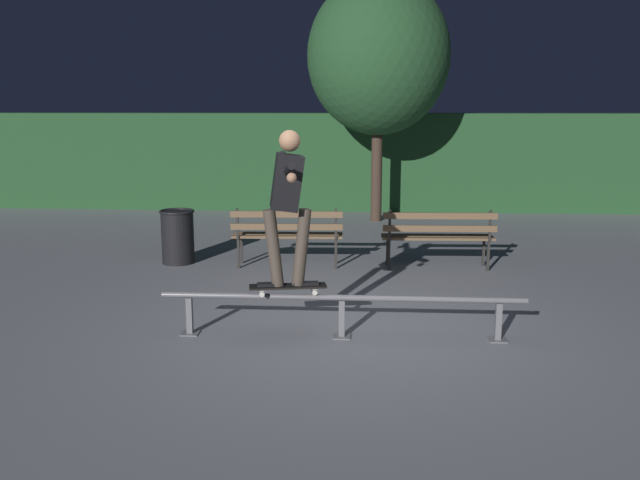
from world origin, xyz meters
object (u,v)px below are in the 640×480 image
(park_bench_leftmost, at_px, (287,231))
(tree_behind_benches, at_px, (378,56))
(grind_rail, at_px, (342,305))
(skateboard, at_px, (288,287))
(skateboarder, at_px, (287,195))
(trash_can, at_px, (178,236))
(park_bench_left_center, at_px, (438,233))

(park_bench_leftmost, distance_m, tree_behind_benches, 5.20)
(grind_rail, distance_m, skateboard, 0.58)
(park_bench_leftmost, xyz_separation_m, tree_behind_benches, (1.35, 4.22, 2.72))
(skateboarder, relative_size, trash_can, 1.95)
(skateboard, xyz_separation_m, skateboarder, (0.00, 0.00, 0.94))
(trash_can, bearing_deg, skateboarder, -57.95)
(tree_behind_benches, bearing_deg, park_bench_left_center, -79.00)
(grind_rail, relative_size, tree_behind_benches, 0.77)
(grind_rail, xyz_separation_m, tree_behind_benches, (0.45, 7.27, 2.92))
(skateboarder, height_order, tree_behind_benches, tree_behind_benches)
(skateboarder, relative_size, tree_behind_benches, 0.32)
(skateboard, bearing_deg, grind_rail, 0.00)
(park_bench_leftmost, relative_size, park_bench_left_center, 1.00)
(park_bench_leftmost, distance_m, trash_can, 1.68)
(skateboard, relative_size, tree_behind_benches, 0.17)
(skateboard, bearing_deg, park_bench_left_center, 59.12)
(skateboard, height_order, tree_behind_benches, tree_behind_benches)
(grind_rail, relative_size, park_bench_left_center, 2.29)
(grind_rail, distance_m, skateboarder, 1.24)
(grind_rail, height_order, skateboarder, skateboarder)
(tree_behind_benches, relative_size, trash_can, 6.01)
(skateboard, xyz_separation_m, trash_can, (-2.01, 3.21, -0.11))
(park_bench_leftmost, bearing_deg, park_bench_left_center, 0.00)
(park_bench_left_center, height_order, tree_behind_benches, tree_behind_benches)
(skateboard, height_order, park_bench_leftmost, park_bench_leftmost)
(skateboarder, distance_m, park_bench_leftmost, 3.20)
(grind_rail, relative_size, park_bench_leftmost, 2.29)
(park_bench_left_center, xyz_separation_m, trash_can, (-3.83, 0.17, -0.12))
(park_bench_leftmost, xyz_separation_m, trash_can, (-1.66, 0.17, -0.12))
(skateboard, height_order, trash_can, trash_can)
(grind_rail, relative_size, trash_can, 4.61)
(grind_rail, height_order, trash_can, trash_can)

